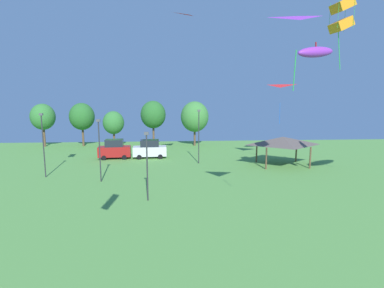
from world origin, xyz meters
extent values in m
cube|color=orange|center=(11.94, 24.14, 14.91)|extent=(1.55, 1.41, 1.12)
cube|color=orange|center=(11.94, 24.14, 13.56)|extent=(1.55, 1.41, 1.12)
cylinder|color=green|center=(11.36, 23.56, 14.23)|extent=(0.02, 0.02, 2.01)
cylinder|color=green|center=(12.51, 23.56, 14.23)|extent=(0.02, 0.02, 2.01)
cylinder|color=green|center=(11.36, 24.72, 14.23)|extent=(0.02, 0.02, 2.01)
cylinder|color=green|center=(12.51, 24.72, 14.23)|extent=(0.02, 0.02, 2.01)
cylinder|color=green|center=(11.94, 24.14, 11.78)|extent=(0.43, 0.11, 2.69)
pyramid|color=purple|center=(6.24, 17.87, 11.53)|extent=(2.41, 1.82, 0.56)
cylinder|color=green|center=(6.37, 18.57, 9.83)|extent=(0.11, 0.36, 2.17)
pyramid|color=red|center=(12.32, 36.94, 8.63)|extent=(3.11, 2.72, 0.47)
cylinder|color=blue|center=(12.71, 37.74, 6.50)|extent=(0.22, 0.39, 2.58)
pyramid|color=red|center=(1.64, 34.10, 15.96)|extent=(2.49, 2.25, 0.39)
ellipsoid|color=purple|center=(16.48, 37.21, 13.63)|extent=(5.69, 3.35, 1.78)
cube|color=red|center=(16.48, 37.21, 13.98)|extent=(0.25, 0.24, 1.56)
cube|color=maroon|center=(-8.30, 43.68, 1.02)|extent=(4.50, 2.14, 1.40)
cube|color=#1E232D|center=(-8.30, 43.68, 2.21)|extent=(2.53, 1.84, 0.98)
cylinder|color=black|center=(-6.87, 42.89, 0.32)|extent=(0.66, 0.27, 0.64)
cylinder|color=black|center=(-7.02, 44.68, 0.32)|extent=(0.66, 0.27, 0.64)
cylinder|color=black|center=(-9.58, 42.67, 0.32)|extent=(0.66, 0.27, 0.64)
cylinder|color=black|center=(-9.72, 44.47, 0.32)|extent=(0.66, 0.27, 0.64)
cube|color=silver|center=(-3.45, 43.86, 0.98)|extent=(4.68, 2.04, 1.32)
cube|color=#1E232D|center=(-3.45, 43.86, 2.10)|extent=(2.61, 1.81, 0.92)
cylinder|color=black|center=(-1.98, 42.99, 0.32)|extent=(0.65, 0.25, 0.64)
cylinder|color=black|center=(-2.06, 44.84, 0.32)|extent=(0.65, 0.25, 0.64)
cylinder|color=black|center=(-4.84, 42.87, 0.32)|extent=(0.65, 0.25, 0.64)
cylinder|color=black|center=(-4.92, 44.72, 0.32)|extent=(0.65, 0.25, 0.64)
cylinder|color=brown|center=(10.72, 36.10, 1.30)|extent=(0.20, 0.20, 2.60)
cylinder|color=brown|center=(16.06, 36.10, 1.30)|extent=(0.20, 0.20, 2.60)
cylinder|color=brown|center=(10.72, 40.13, 1.30)|extent=(0.20, 0.20, 2.60)
cylinder|color=brown|center=(16.06, 40.13, 1.30)|extent=(0.20, 0.20, 2.60)
pyramid|color=#564C47|center=(13.39, 38.11, 3.10)|extent=(6.92, 5.22, 1.00)
cylinder|color=#2D2D33|center=(-2.39, 26.07, 2.72)|extent=(0.12, 0.12, 5.44)
cube|color=#4C4C51|center=(-2.39, 26.07, 5.56)|extent=(0.36, 0.20, 0.24)
cylinder|color=#2D2D33|center=(-13.82, 34.21, 3.28)|extent=(0.12, 0.12, 6.56)
cube|color=#4C4C51|center=(-13.82, 34.21, 6.68)|extent=(0.36, 0.20, 0.24)
cylinder|color=#2D2D33|center=(3.07, 39.84, 3.33)|extent=(0.12, 0.12, 6.65)
cube|color=#4C4C51|center=(3.07, 39.84, 6.77)|extent=(0.36, 0.20, 0.24)
cylinder|color=#2D2D33|center=(-7.53, 32.05, 3.03)|extent=(0.12, 0.12, 6.05)
cube|color=#4C4C51|center=(-7.53, 32.05, 6.17)|extent=(0.36, 0.20, 0.24)
cylinder|color=brown|center=(-22.36, 55.15, 1.82)|extent=(0.36, 0.36, 3.63)
ellipsoid|color=#337533|center=(-22.36, 55.15, 5.15)|extent=(4.06, 4.06, 4.47)
cylinder|color=brown|center=(-15.84, 55.28, 1.79)|extent=(0.36, 0.36, 3.57)
ellipsoid|color=#286628|center=(-15.84, 55.28, 5.16)|extent=(4.24, 4.24, 4.66)
cylinder|color=brown|center=(-10.33, 54.35, 1.40)|extent=(0.36, 0.36, 2.81)
ellipsoid|color=#337533|center=(-10.33, 54.35, 4.15)|extent=(3.59, 3.59, 3.94)
cylinder|color=brown|center=(-3.62, 55.95, 1.87)|extent=(0.36, 0.36, 3.75)
ellipsoid|color=#286628|center=(-3.62, 55.95, 5.41)|extent=(4.44, 4.44, 4.88)
cylinder|color=brown|center=(3.67, 54.43, 1.64)|extent=(0.36, 0.36, 3.28)
ellipsoid|color=#3D7F38|center=(3.67, 54.43, 5.10)|extent=(4.85, 4.85, 5.33)
camera|label=1|loc=(-0.38, 2.25, 8.36)|focal=28.00mm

